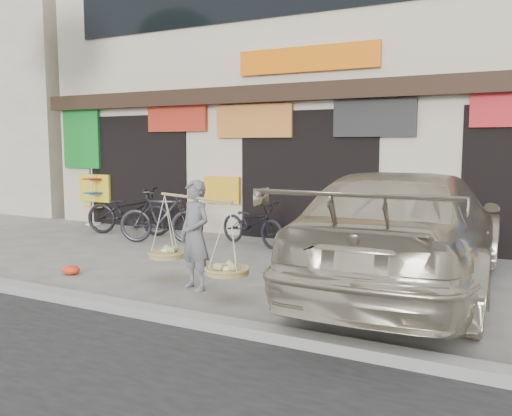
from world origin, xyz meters
The scene contains 11 objects.
ground centered at (0.00, 0.00, 0.00)m, with size 70.00×70.00×0.00m, color gray.
kerb centered at (0.00, -2.00, 0.06)m, with size 70.00×0.25×0.12m, color gray.
shophouse_block centered at (0.00, 6.42, 3.45)m, with size 14.00×6.32×7.00m.
neighbor_west centered at (-13.50, 7.00, 3.00)m, with size 12.00×7.00×6.00m, color #C1B69F.
street_vendor centered at (0.11, -0.73, 0.70)m, with size 1.89×1.06×1.52m.
bike_0 centered at (-3.83, 2.42, 0.53)m, with size 0.70×2.01×1.06m, color black.
bike_1 centered at (-2.54, 1.92, 0.53)m, with size 0.50×1.77×1.06m, color #26252A.
bike_2 centered at (-0.76, 2.55, 0.45)m, with size 0.59×1.70×0.89m, color black.
suv centered at (2.68, 0.61, 0.82)m, with size 2.54×5.76×1.65m.
display_rack centered at (-5.68, 3.20, 0.57)m, with size 0.40×0.40×1.41m.
red_bag centered at (-2.10, -0.91, 0.07)m, with size 0.31×0.25×0.14m, color #F73517.
Camera 1 is at (4.28, -6.83, 2.00)m, focal length 38.00 mm.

